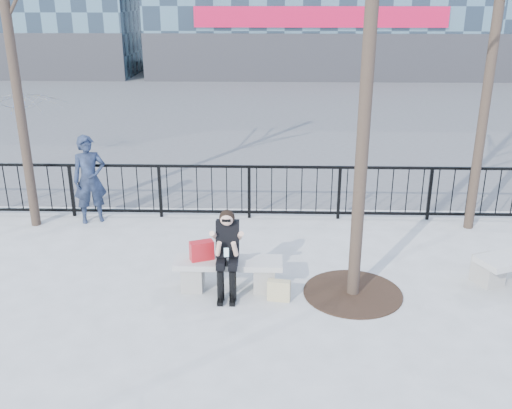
{
  "coord_description": "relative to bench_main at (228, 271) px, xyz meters",
  "views": [
    {
      "loc": [
        0.65,
        -7.8,
        4.3
      ],
      "look_at": [
        0.4,
        0.8,
        1.1
      ],
      "focal_mm": 40.0,
      "sensor_mm": 36.0,
      "label": 1
    }
  ],
  "objects": [
    {
      "name": "shopping_bag",
      "position": [
        0.77,
        -0.33,
        -0.14
      ],
      "size": [
        0.35,
        0.17,
        0.32
      ],
      "primitive_type": "cube",
      "rotation": [
        0.0,
        0.0,
        -0.15
      ],
      "color": "beige",
      "rests_on": "ground"
    },
    {
      "name": "bench_main",
      "position": [
        0.0,
        0.0,
        0.0
      ],
      "size": [
        1.65,
        0.46,
        0.49
      ],
      "color": "slate",
      "rests_on": "ground"
    },
    {
      "name": "ground",
      "position": [
        0.0,
        0.0,
        -0.3
      ],
      "size": [
        120.0,
        120.0,
        0.0
      ],
      "primitive_type": "plane",
      "color": "gray",
      "rests_on": "ground"
    },
    {
      "name": "vendor_umbrella",
      "position": [
        -5.64,
        6.25,
        0.71
      ],
      "size": [
        2.76,
        2.79,
        2.03
      ],
      "primitive_type": "imported",
      "rotation": [
        0.0,
        0.0,
        0.29
      ],
      "color": "gold",
      "rests_on": "ground"
    },
    {
      "name": "handbag",
      "position": [
        -0.4,
        0.02,
        0.34
      ],
      "size": [
        0.39,
        0.29,
        0.29
      ],
      "primitive_type": "cube",
      "rotation": [
        0.0,
        0.0,
        0.38
      ],
      "color": "#B2161D",
      "rests_on": "bench_main"
    },
    {
      "name": "tree_grate",
      "position": [
        1.9,
        -0.1,
        -0.29
      ],
      "size": [
        1.5,
        1.5,
        0.02
      ],
      "primitive_type": "cylinder",
      "color": "black",
      "rests_on": "ground"
    },
    {
      "name": "street_surface",
      "position": [
        0.0,
        15.0,
        -0.3
      ],
      "size": [
        60.0,
        23.0,
        0.01
      ],
      "primitive_type": "cube",
      "color": "#474747",
      "rests_on": "ground"
    },
    {
      "name": "standing_man",
      "position": [
        -2.92,
        2.72,
        0.58
      ],
      "size": [
        0.76,
        0.65,
        1.75
      ],
      "primitive_type": "imported",
      "rotation": [
        0.0,
        0.0,
        0.43
      ],
      "color": "black",
      "rests_on": "ground"
    },
    {
      "name": "railing",
      "position": [
        0.0,
        3.0,
        0.25
      ],
      "size": [
        14.0,
        0.06,
        1.1
      ],
      "color": "black",
      "rests_on": "ground"
    },
    {
      "name": "seated_woman",
      "position": [
        0.0,
        -0.16,
        0.37
      ],
      "size": [
        0.5,
        0.64,
        1.34
      ],
      "color": "black",
      "rests_on": "ground"
    }
  ]
}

